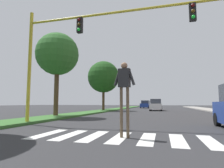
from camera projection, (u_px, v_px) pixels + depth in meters
ground_plane at (159, 111)px, 26.59m from camera, size 140.00×140.00×0.00m
crosswalk at (148, 139)px, 5.91m from camera, size 7.65×2.20×0.01m
median_strip at (105, 110)px, 26.58m from camera, size 2.44×64.00×0.15m
tree_mid at (57, 54)px, 15.23m from camera, size 3.45×3.45×6.67m
tree_far at (103, 77)px, 27.41m from camera, size 4.60×4.60×7.09m
sidewalk_right at (224, 112)px, 22.70m from camera, size 3.00×64.00×0.15m
traffic_light_gantry at (80, 39)px, 9.53m from camera, size 9.89×0.30×6.00m
pedestrian_performer at (124, 87)px, 6.23m from camera, size 0.75×0.27×2.49m
sedan_midblock at (156, 105)px, 27.83m from camera, size 1.77×4.10×1.71m
sedan_distant at (146, 105)px, 41.57m from camera, size 2.23×4.65×1.67m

